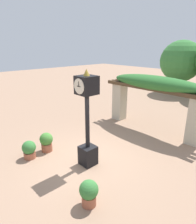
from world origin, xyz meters
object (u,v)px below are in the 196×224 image
pedestal_clock (87,119)px  potted_plant_near_right (46,141)px  potted_plant_near_left (29,149)px  potted_plant_far_left (89,192)px

pedestal_clock → potted_plant_near_right: (-1.89, -0.64, -1.33)m
pedestal_clock → potted_plant_near_left: (-1.85, -1.41, -1.39)m
potted_plant_near_right → potted_plant_far_left: bearing=-10.4°
pedestal_clock → potted_plant_near_right: pedestal_clock is taller
pedestal_clock → potted_plant_far_left: (1.56, -1.27, -1.34)m
pedestal_clock → potted_plant_far_left: pedestal_clock is taller
pedestal_clock → potted_plant_near_right: 2.40m
pedestal_clock → potted_plant_far_left: 2.42m
potted_plant_near_left → potted_plant_far_left: potted_plant_far_left is taller
potted_plant_near_left → potted_plant_far_left: 3.41m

